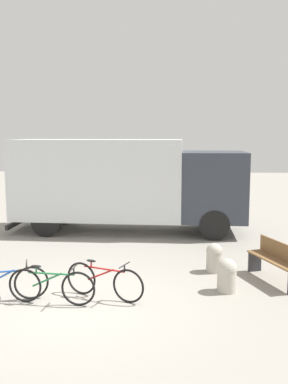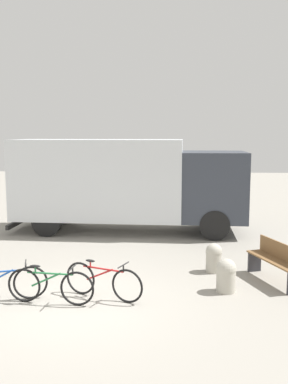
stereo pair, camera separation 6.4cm
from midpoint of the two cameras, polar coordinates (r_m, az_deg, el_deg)
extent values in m
plane|color=gray|center=(8.78, -9.61, -14.57)|extent=(60.00, 60.00, 0.00)
cube|color=silver|center=(14.75, -6.16, 1.79)|extent=(5.74, 2.56, 2.67)
cube|color=#333842|center=(14.51, 9.05, 0.85)|extent=(2.17, 2.35, 2.27)
cube|color=black|center=(15.80, -16.40, -3.77)|extent=(0.17, 2.25, 0.16)
cylinder|color=black|center=(15.69, 8.72, -2.82)|extent=(0.96, 0.31, 0.96)
cylinder|color=black|center=(13.69, 9.23, -4.37)|extent=(0.96, 0.31, 0.96)
cylinder|color=black|center=(16.29, -10.76, -2.49)|extent=(0.96, 0.31, 0.96)
cylinder|color=black|center=(14.36, -13.01, -3.90)|extent=(0.96, 0.31, 0.96)
cube|color=brown|center=(10.15, 16.76, -8.66)|extent=(0.95, 1.71, 0.03)
cube|color=brown|center=(10.20, 17.66, -7.54)|extent=(0.61, 1.59, 0.40)
cube|color=#2D2D33|center=(10.86, 14.38, -8.95)|extent=(0.34, 0.16, 0.49)
torus|color=black|center=(9.10, -14.98, -11.61)|extent=(0.67, 0.25, 0.69)
cylinder|color=#1E4C9E|center=(9.04, -18.56, -10.05)|extent=(0.90, 0.31, 0.04)
cylinder|color=black|center=(8.99, -15.59, -9.54)|extent=(0.03, 0.03, 0.14)
cylinder|color=black|center=(8.97, -15.60, -9.10)|extent=(0.15, 0.43, 0.02)
torus|color=black|center=(8.97, -15.78, -11.91)|extent=(0.69, 0.12, 0.69)
torus|color=black|center=(8.58, -8.98, -12.62)|extent=(0.69, 0.12, 0.69)
cylinder|color=#26723F|center=(8.67, -12.51, -10.58)|extent=(0.93, 0.13, 0.04)
cylinder|color=#26723F|center=(8.74, -13.00, -11.33)|extent=(0.62, 0.10, 0.32)
cylinder|color=#26723F|center=(8.77, -14.38, -10.05)|extent=(0.03, 0.03, 0.11)
ellipsoid|color=black|center=(8.75, -14.40, -9.57)|extent=(0.23, 0.11, 0.05)
cylinder|color=black|center=(8.50, -9.57, -10.38)|extent=(0.03, 0.03, 0.14)
cylinder|color=black|center=(8.47, -9.58, -9.92)|extent=(0.07, 0.44, 0.02)
torus|color=black|center=(9.15, -8.55, -11.31)|extent=(0.66, 0.29, 0.69)
torus|color=black|center=(8.63, -2.33, -12.42)|extent=(0.66, 0.29, 0.69)
cylinder|color=red|center=(8.79, -5.56, -10.19)|extent=(0.88, 0.38, 0.04)
cylinder|color=red|center=(8.87, -6.02, -10.90)|extent=(0.59, 0.26, 0.32)
cylinder|color=red|center=(8.92, -7.25, -9.56)|extent=(0.03, 0.03, 0.11)
ellipsoid|color=black|center=(8.90, -7.26, -9.09)|extent=(0.24, 0.16, 0.05)
cylinder|color=black|center=(8.55, -2.84, -10.16)|extent=(0.03, 0.03, 0.14)
cylinder|color=black|center=(8.53, -2.84, -9.70)|extent=(0.18, 0.42, 0.02)
cylinder|color=#B2AD9E|center=(9.39, 10.77, -11.46)|extent=(0.41, 0.41, 0.50)
sphere|color=#B2AD9E|center=(9.31, 10.81, -10.00)|extent=(0.43, 0.43, 0.43)
cylinder|color=#B2AD9E|center=(10.62, 9.15, -9.15)|extent=(0.38, 0.38, 0.50)
sphere|color=#B2AD9E|center=(10.56, 9.18, -7.84)|extent=(0.40, 0.40, 0.40)
camera|label=1|loc=(0.03, -90.15, -0.02)|focal=40.00mm
camera|label=2|loc=(0.03, 89.85, 0.02)|focal=40.00mm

